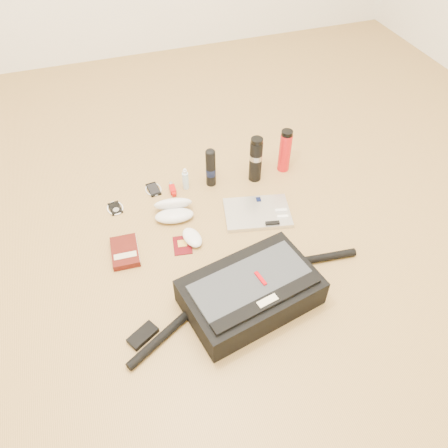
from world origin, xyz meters
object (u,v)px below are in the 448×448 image
object	(u,v)px
laptop	(258,213)
book	(125,252)
thermos_black	(256,159)
thermos_red	(285,151)
messenger_bag	(250,292)

from	to	relation	value
laptop	book	size ratio (longest dim) A/B	1.90
laptop	book	distance (m)	0.63
thermos_black	book	bearing A→B (deg)	-157.73
laptop	thermos_red	size ratio (longest dim) A/B	1.46
laptop	thermos_red	world-z (taller)	thermos_red
messenger_bag	thermos_black	distance (m)	0.75
laptop	messenger_bag	bearing A→B (deg)	-102.98
messenger_bag	thermos_red	distance (m)	0.85
messenger_bag	thermos_red	xyz separation A→B (m)	(0.46, 0.71, 0.05)
messenger_bag	thermos_black	size ratio (longest dim) A/B	4.20
book	thermos_black	world-z (taller)	thermos_black
book	thermos_red	world-z (taller)	thermos_red
thermos_black	thermos_red	world-z (taller)	thermos_black
messenger_bag	laptop	world-z (taller)	messenger_bag
thermos_red	laptop	bearing A→B (deg)	-132.73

